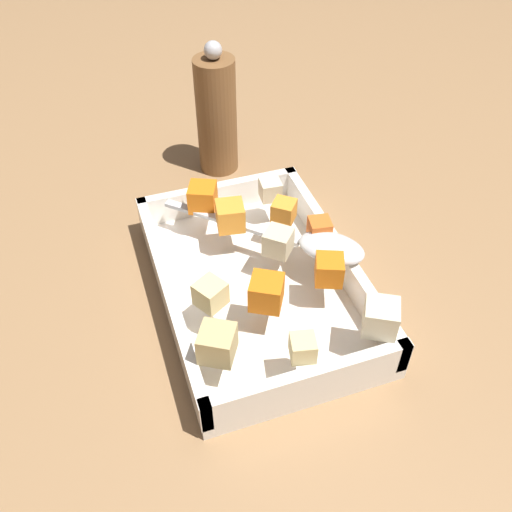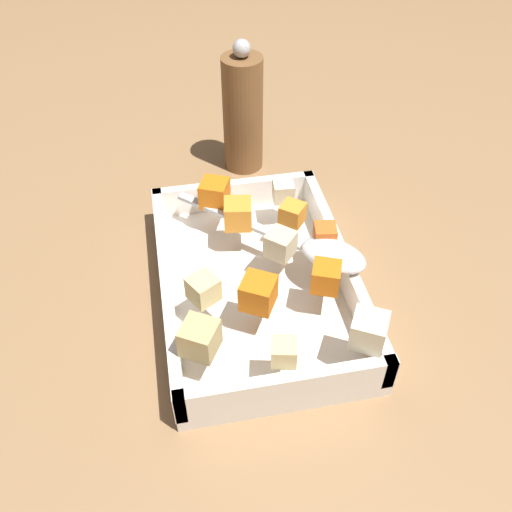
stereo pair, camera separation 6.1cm
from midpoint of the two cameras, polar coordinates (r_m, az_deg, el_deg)
ground_plane at (r=0.66m, az=-3.01°, el=-3.15°), size 4.00×4.00×0.00m
baking_dish at (r=0.64m, az=-2.71°, el=-3.20°), size 0.31×0.21×0.05m
carrot_chunk_far_right at (r=0.59m, az=4.62°, el=-1.56°), size 0.04×0.04×0.03m
carrot_chunk_back_center at (r=0.66m, az=0.24°, el=4.54°), size 0.04×0.04×0.03m
carrot_chunk_heap_side at (r=0.56m, az=-2.02°, el=-3.91°), size 0.04×0.04×0.03m
carrot_chunk_mid_right at (r=0.63m, az=3.95°, el=2.51°), size 0.03×0.03×0.02m
carrot_chunk_center at (r=0.65m, az=-5.34°, el=4.02°), size 0.04×0.04×0.03m
carrot_chunk_corner_se at (r=0.68m, az=-8.07°, el=5.90°), size 0.04×0.04×0.03m
potato_chunk_mid_left at (r=0.62m, az=-0.51°, el=1.35°), size 0.04×0.04×0.03m
potato_chunk_near_left at (r=0.57m, az=-7.78°, el=-4.05°), size 0.04×0.04×0.03m
potato_chunk_corner_nw at (r=0.52m, az=1.70°, el=-9.54°), size 0.03×0.03×0.02m
potato_chunk_corner_sw at (r=0.52m, az=-7.36°, el=-9.10°), size 0.04×0.04×0.03m
potato_chunk_near_right at (r=0.69m, az=-1.04°, el=6.74°), size 0.03×0.03×0.02m
potato_chunk_front_center at (r=0.55m, az=9.62°, el=-6.41°), size 0.04×0.04×0.03m
serving_spoon at (r=0.62m, az=3.80°, el=1.04°), size 0.19×0.20×0.02m
pepper_mill at (r=0.81m, az=-6.29°, el=14.13°), size 0.06×0.06×0.19m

